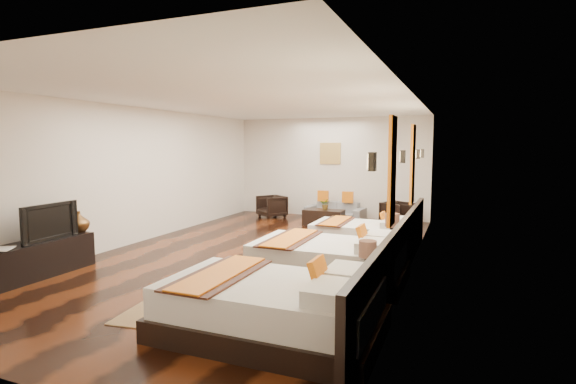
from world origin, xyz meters
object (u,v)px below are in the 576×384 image
at_px(bed_far, 362,235).
at_px(table_plant, 326,204).
at_px(nightstand_b, 392,247).
at_px(coffee_table, 324,218).
at_px(tv_console, 36,259).
at_px(tv, 46,222).
at_px(figurine, 79,222).
at_px(sofa, 335,210).
at_px(armchair_right, 397,214).
at_px(nightstand_a, 367,283).
at_px(bed_mid, 329,260).
at_px(bed_near, 273,307).
at_px(armchair_left, 272,206).

xyz_separation_m(bed_far, table_plant, (-1.39, 2.07, 0.29)).
relative_size(nightstand_b, coffee_table, 0.88).
bearing_deg(tv_console, coffee_table, 64.63).
bearing_deg(bed_far, tv, -138.57).
distance_m(tv_console, figurine, 0.94).
xyz_separation_m(tv, sofa, (2.72, 6.73, -0.60)).
height_order(figurine, armchair_right, figurine).
bearing_deg(table_plant, bed_far, -56.19).
relative_size(nightstand_a, coffee_table, 0.83).
bearing_deg(table_plant, coffee_table, -124.95).
xyz_separation_m(bed_mid, armchair_right, (0.30, 4.98, 0.00)).
bearing_deg(sofa, table_plant, -81.93).
relative_size(bed_far, table_plant, 7.00).
height_order(bed_near, tv_console, bed_near).
bearing_deg(sofa, armchair_left, -160.20).
relative_size(tv_console, table_plant, 6.53).
bearing_deg(bed_near, tv_console, 172.93).
height_order(nightstand_a, nightstand_b, nightstand_b).
bearing_deg(table_plant, tv, -115.68).
xyz_separation_m(bed_far, armchair_left, (-3.15, 2.65, 0.06)).
xyz_separation_m(bed_near, armchair_left, (-3.16, 6.99, 0.01)).
xyz_separation_m(tv_console, tv, (0.05, 0.16, 0.56)).
bearing_deg(armchair_right, bed_far, -154.28).
xyz_separation_m(nightstand_b, coffee_table, (-2.17, 3.14, -0.11)).
bearing_deg(bed_far, bed_near, -89.93).
height_order(bed_near, bed_mid, bed_near).
relative_size(sofa, armchair_right, 2.45).
distance_m(coffee_table, table_plant, 0.34).
distance_m(tv, armchair_right, 7.79).
bearing_deg(armchair_left, sofa, 48.67).
distance_m(bed_near, nightstand_a, 1.44).
relative_size(bed_near, tv_console, 1.29).
height_order(figurine, sofa, figurine).
xyz_separation_m(nightstand_a, sofa, (-2.17, 6.18, -0.05)).
bearing_deg(sofa, bed_near, -72.97).
height_order(nightstand_a, figurine, figurine).
distance_m(nightstand_a, armchair_right, 5.84).
distance_m(nightstand_b, tv, 5.54).
distance_m(armchair_left, table_plant, 1.87).
bearing_deg(armchair_right, bed_mid, -151.32).
height_order(nightstand_b, armchair_left, nightstand_b).
height_order(bed_mid, figurine, figurine).
distance_m(bed_near, nightstand_b, 3.31).
bearing_deg(armchair_left, nightstand_b, -8.98).
distance_m(armchair_right, table_plant, 1.83).
bearing_deg(tv_console, bed_mid, 20.38).
distance_m(figurine, armchair_left, 5.76).
bearing_deg(bed_near, bed_mid, 90.02).
distance_m(bed_mid, sofa, 5.52).
height_order(bed_far, tv, tv).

